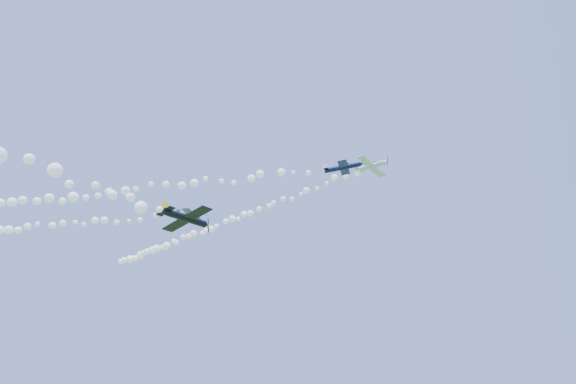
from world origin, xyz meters
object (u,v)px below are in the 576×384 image
at_px(plane_black, 186,218).
at_px(plane_grey, 191,214).
at_px(plane_white, 371,166).
at_px(plane_navy, 344,167).

bearing_deg(plane_black, plane_grey, 51.74).
bearing_deg(plane_white, plane_grey, -156.38).
height_order(plane_white, plane_grey, plane_white).
xyz_separation_m(plane_white, plane_navy, (-2.41, -9.94, -4.63)).
xyz_separation_m(plane_navy, plane_black, (-15.75, -17.47, -12.55)).
bearing_deg(plane_grey, plane_navy, -26.08).
relative_size(plane_white, plane_black, 0.90).
distance_m(plane_navy, plane_black, 26.66).
height_order(plane_grey, plane_black, plane_grey).
distance_m(plane_white, plane_black, 37.10).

